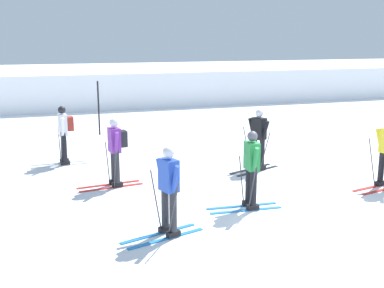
% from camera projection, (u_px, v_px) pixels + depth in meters
% --- Properties ---
extents(ground_plane, '(120.00, 120.00, 0.00)m').
position_uv_depth(ground_plane, '(297.00, 217.00, 9.88)').
color(ground_plane, white).
extents(far_snow_ridge, '(80.00, 9.41, 1.83)m').
position_uv_depth(far_snow_ridge, '(124.00, 83.00, 28.61)').
color(far_snow_ridge, white).
rests_on(far_snow_ridge, ground).
extents(skier_black, '(1.62, 0.97, 1.71)m').
position_uv_depth(skier_black, '(258.00, 138.00, 13.25)').
color(skier_black, black).
rests_on(skier_black, ground).
extents(skier_white, '(1.61, 1.00, 1.71)m').
position_uv_depth(skier_white, '(64.00, 132.00, 13.82)').
color(skier_white, silver).
rests_on(skier_white, ground).
extents(skier_blue, '(1.64, 0.97, 1.71)m').
position_uv_depth(skier_blue, '(168.00, 188.00, 8.81)').
color(skier_blue, '#237AC6').
rests_on(skier_blue, ground).
extents(skier_purple, '(1.63, 1.00, 1.71)m').
position_uv_depth(skier_purple, '(115.00, 148.00, 11.78)').
color(skier_purple, red).
rests_on(skier_purple, ground).
extents(skier_green, '(1.62, 1.00, 1.71)m').
position_uv_depth(skier_green, '(251.00, 168.00, 10.22)').
color(skier_green, '#237AC6').
rests_on(skier_green, ground).
extents(trail_marker_pole, '(0.06, 0.06, 2.03)m').
position_uv_depth(trail_marker_pole, '(99.00, 108.00, 18.01)').
color(trail_marker_pole, black).
rests_on(trail_marker_pole, ground).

